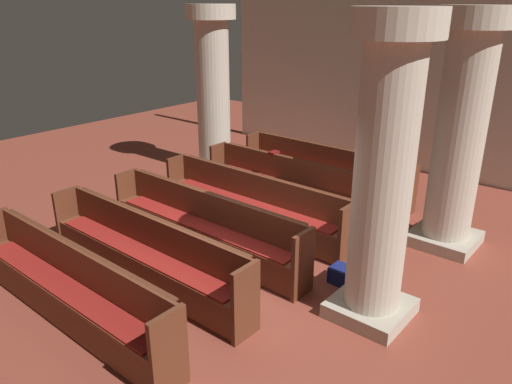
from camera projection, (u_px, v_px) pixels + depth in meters
name	position (u px, v px, depth m)	size (l,w,h in m)	color
ground_plane	(228.00, 271.00, 6.97)	(19.20, 19.20, 0.00)	brown
back_wall	(419.00, 68.00, 10.50)	(10.00, 0.16, 4.50)	beige
pew_row_0	(324.00, 169.00, 9.69)	(3.67, 0.46, 0.92)	brown
pew_row_1	(291.00, 184.00, 8.90)	(3.67, 0.46, 0.92)	brown
pew_row_2	(252.00, 202.00, 8.10)	(3.67, 0.47, 0.92)	brown
pew_row_3	(204.00, 224.00, 7.31)	(3.67, 0.46, 0.92)	brown
pew_row_4	(144.00, 251.00, 6.52)	(3.67, 0.46, 0.92)	brown
pew_row_5	(68.00, 285.00, 5.72)	(3.67, 0.47, 0.92)	brown
pillar_aisle_side	(461.00, 130.00, 7.11)	(1.03, 1.03, 3.54)	#B6AD9A
pillar_far_side	(213.00, 88.00, 10.49)	(1.03, 1.03, 3.54)	#B6AD9A
pillar_aisle_rear	(384.00, 172.00, 5.35)	(0.95, 0.95, 3.54)	#B6AD9A
lectern	(371.00, 163.00, 10.18)	(0.48, 0.45, 1.08)	#411E13
hymn_book	(274.00, 152.00, 9.20)	(0.14, 0.20, 0.04)	maroon
kneeler_box_navy	(345.00, 276.00, 6.62)	(0.40, 0.28, 0.23)	navy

